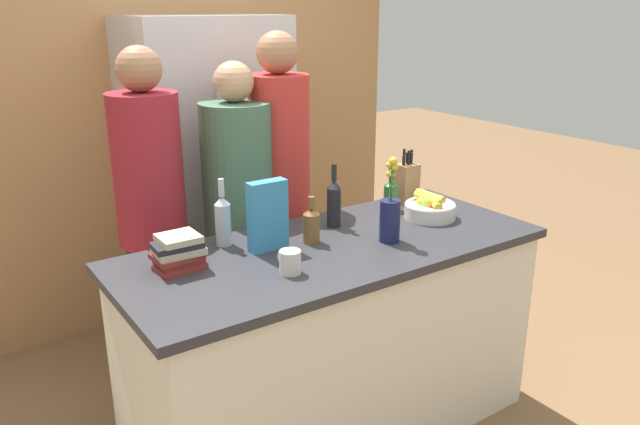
% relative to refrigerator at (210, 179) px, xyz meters
% --- Properties ---
extents(ground_plane, '(14.00, 14.00, 0.00)m').
position_rel_refrigerator_xyz_m(ground_plane, '(-0.02, -1.29, -0.93)').
color(ground_plane, brown).
extents(kitchen_island, '(1.87, 0.79, 0.93)m').
position_rel_refrigerator_xyz_m(kitchen_island, '(-0.02, -1.29, -0.46)').
color(kitchen_island, silver).
rests_on(kitchen_island, ground_plane).
extents(back_wall_wood, '(3.07, 0.12, 2.60)m').
position_rel_refrigerator_xyz_m(back_wall_wood, '(-0.02, 0.36, 0.37)').
color(back_wall_wood, '#AD7A4C').
rests_on(back_wall_wood, ground_plane).
extents(refrigerator, '(0.86, 0.63, 1.86)m').
position_rel_refrigerator_xyz_m(refrigerator, '(0.00, 0.00, 0.00)').
color(refrigerator, '#B7B7BC').
rests_on(refrigerator, ground_plane).
extents(fruit_bowl, '(0.25, 0.25, 0.13)m').
position_rel_refrigerator_xyz_m(fruit_bowl, '(0.58, -1.26, 0.05)').
color(fruit_bowl, silver).
rests_on(fruit_bowl, kitchen_island).
extents(knife_block, '(0.10, 0.09, 0.29)m').
position_rel_refrigerator_xyz_m(knife_block, '(0.64, -1.03, 0.11)').
color(knife_block, '#A87A4C').
rests_on(knife_block, kitchen_island).
extents(flower_vase, '(0.09, 0.09, 0.38)m').
position_rel_refrigerator_xyz_m(flower_vase, '(0.21, -1.39, 0.12)').
color(flower_vase, '#191E4C').
rests_on(flower_vase, kitchen_island).
extents(cereal_box, '(0.17, 0.06, 0.30)m').
position_rel_refrigerator_xyz_m(cereal_box, '(-0.27, -1.17, 0.15)').
color(cereal_box, teal).
rests_on(cereal_box, kitchen_island).
extents(coffee_mug, '(0.08, 0.12, 0.09)m').
position_rel_refrigerator_xyz_m(coffee_mug, '(-0.33, -1.43, 0.04)').
color(coffee_mug, silver).
rests_on(coffee_mug, kitchen_island).
extents(book_stack, '(0.20, 0.17, 0.14)m').
position_rel_refrigerator_xyz_m(book_stack, '(-0.66, -1.15, 0.07)').
color(book_stack, maroon).
rests_on(book_stack, kitchen_island).
extents(bottle_oil, '(0.07, 0.07, 0.30)m').
position_rel_refrigerator_xyz_m(bottle_oil, '(0.13, -1.09, 0.12)').
color(bottle_oil, black).
rests_on(bottle_oil, kitchen_island).
extents(bottle_vinegar, '(0.07, 0.07, 0.29)m').
position_rel_refrigerator_xyz_m(bottle_vinegar, '(-0.41, -1.02, 0.11)').
color(bottle_vinegar, '#B2BCC1').
rests_on(bottle_vinegar, kitchen_island).
extents(bottle_wine, '(0.07, 0.07, 0.20)m').
position_rel_refrigerator_xyz_m(bottle_wine, '(0.51, -1.05, 0.08)').
color(bottle_wine, '#286633').
rests_on(bottle_wine, kitchen_island).
extents(bottle_water, '(0.07, 0.07, 0.21)m').
position_rel_refrigerator_xyz_m(bottle_water, '(-0.08, -1.21, 0.08)').
color(bottle_water, brown).
rests_on(bottle_water, kitchen_island).
extents(person_at_sink, '(0.32, 0.32, 1.75)m').
position_rel_refrigerator_xyz_m(person_at_sink, '(-0.57, -0.59, 0.06)').
color(person_at_sink, '#383842').
rests_on(person_at_sink, ground_plane).
extents(person_in_blue, '(0.35, 0.35, 1.66)m').
position_rel_refrigerator_xyz_m(person_in_blue, '(-0.13, -0.63, 0.00)').
color(person_in_blue, '#383842').
rests_on(person_in_blue, ground_plane).
extents(person_in_red_tee, '(0.31, 0.31, 1.80)m').
position_rel_refrigerator_xyz_m(person_in_red_tee, '(0.12, -0.62, 0.10)').
color(person_in_red_tee, '#383842').
rests_on(person_in_red_tee, ground_plane).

